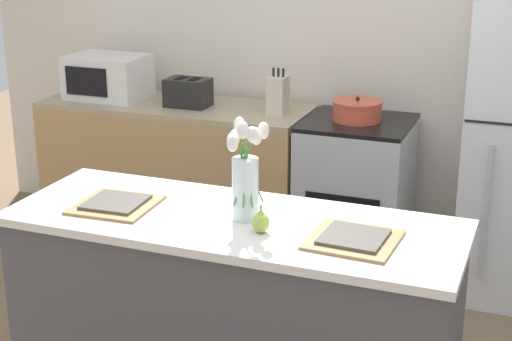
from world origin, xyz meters
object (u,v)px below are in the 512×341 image
at_px(cooking_pot, 357,110).
at_px(knife_block, 278,95).
at_px(stove_range, 355,195).
at_px(microwave, 108,77).
at_px(toaster, 188,92).
at_px(flower_vase, 245,173).
at_px(plate_setting_right, 354,239).
at_px(plate_setting_left, 116,204).
at_px(pear_figurine, 261,222).

relative_size(cooking_pot, knife_block, 1.05).
bearing_deg(stove_range, knife_block, -178.73).
relative_size(stove_range, microwave, 1.87).
bearing_deg(toaster, microwave, 176.89).
xyz_separation_m(flower_vase, microwave, (-1.58, 1.59, -0.04)).
relative_size(stove_range, plate_setting_right, 2.74).
distance_m(plate_setting_left, microwave, 1.95).
xyz_separation_m(plate_setting_right, microwave, (-2.03, 1.65, 0.14)).
bearing_deg(plate_setting_right, knife_block, 118.16).
xyz_separation_m(cooking_pot, microwave, (-1.62, -0.00, 0.08)).
bearing_deg(pear_figurine, knife_block, 107.58).
bearing_deg(plate_setting_left, toaster, 105.76).
bearing_deg(cooking_pot, toaster, -178.09).
bearing_deg(stove_range, flower_vase, -91.87).
height_order(plate_setting_left, cooking_pot, cooking_pot).
relative_size(flower_vase, plate_setting_left, 1.25).
bearing_deg(microwave, plate_setting_left, -57.93).
distance_m(plate_setting_left, cooking_pot, 1.75).
distance_m(stove_range, knife_block, 0.74).
height_order(flower_vase, toaster, flower_vase).
bearing_deg(knife_block, stove_range, 1.27).
relative_size(stove_range, knife_block, 3.32).
bearing_deg(knife_block, plate_setting_right, -61.84).
relative_size(plate_setting_left, microwave, 0.68).
bearing_deg(pear_figurine, microwave, 134.84).
bearing_deg(toaster, plate_setting_right, -48.12).
distance_m(toaster, cooking_pot, 1.04).
distance_m(pear_figurine, toaster, 1.99).
height_order(stove_range, toaster, toaster).
bearing_deg(cooking_pot, knife_block, -178.35).
xyz_separation_m(plate_setting_right, knife_block, (-0.88, 1.64, 0.12)).
distance_m(cooking_pot, microwave, 1.62).
height_order(plate_setting_right, cooking_pot, cooking_pot).
height_order(plate_setting_left, knife_block, knife_block).
bearing_deg(flower_vase, pear_figurine, -45.17).
xyz_separation_m(stove_range, knife_block, (-0.48, -0.01, 0.56)).
xyz_separation_m(flower_vase, toaster, (-1.00, 1.55, -0.09)).
relative_size(microwave, knife_block, 1.78).
bearing_deg(stove_range, microwave, -179.98).
bearing_deg(knife_block, plate_setting_left, -94.05).
relative_size(plate_setting_right, microwave, 0.68).
height_order(toaster, knife_block, knife_block).
relative_size(flower_vase, knife_block, 1.51).
height_order(stove_range, plate_setting_left, plate_setting_left).
xyz_separation_m(toaster, knife_block, (0.57, 0.02, 0.03)).
bearing_deg(flower_vase, stove_range, 88.13).
height_order(cooking_pot, knife_block, knife_block).
xyz_separation_m(plate_setting_right, toaster, (-1.45, 1.62, 0.09)).
distance_m(flower_vase, toaster, 1.85).
height_order(pear_figurine, toaster, toaster).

